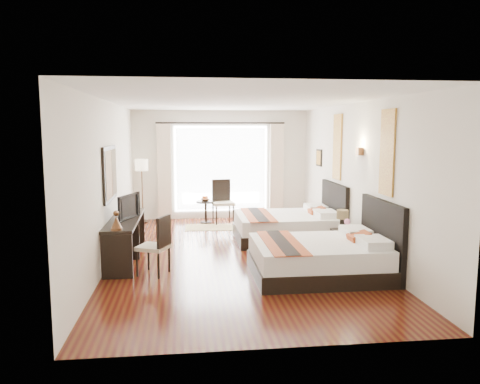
{
  "coord_description": "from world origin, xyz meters",
  "views": [
    {
      "loc": [
        -0.91,
        -8.37,
        2.3
      ],
      "look_at": [
        0.09,
        0.18,
        1.16
      ],
      "focal_mm": 35.0,
      "sensor_mm": 36.0,
      "label": 1
    }
  ],
  "objects": [
    {
      "name": "wall_headboard",
      "position": [
        2.25,
        0.0,
        1.4
      ],
      "size": [
        0.01,
        7.5,
        2.8
      ],
      "primitive_type": "cube",
      "color": "silver",
      "rests_on": "floor"
    },
    {
      "name": "console_desk",
      "position": [
        -1.99,
        -0.08,
        0.38
      ],
      "size": [
        0.5,
        2.2,
        0.76
      ],
      "primitive_type": "cube",
      "color": "black",
      "rests_on": "floor"
    },
    {
      "name": "sheer_curtain",
      "position": [
        0.0,
        3.67,
        1.3
      ],
      "size": [
        2.3,
        0.02,
        2.1
      ],
      "primitive_type": "cube",
      "color": "white",
      "rests_on": "wall_window"
    },
    {
      "name": "art_panel_near",
      "position": [
        2.23,
        -1.36,
        1.95
      ],
      "size": [
        0.03,
        0.5,
        1.35
      ],
      "primitive_type": "cube",
      "color": "maroon",
      "rests_on": "wall_headboard"
    },
    {
      "name": "floor_lamp",
      "position": [
        -1.99,
        3.35,
        1.34
      ],
      "size": [
        0.32,
        0.32,
        1.58
      ],
      "color": "black",
      "rests_on": "floor"
    },
    {
      "name": "art_panel_far",
      "position": [
        2.23,
        1.08,
        1.95
      ],
      "size": [
        0.03,
        0.5,
        1.35
      ],
      "primitive_type": "cube",
      "color": "maroon",
      "rests_on": "wall_headboard"
    },
    {
      "name": "mirror_glass",
      "position": [
        -2.19,
        -0.08,
        1.55
      ],
      "size": [
        0.01,
        1.12,
        0.82
      ],
      "primitive_type": "cube",
      "color": "white",
      "rests_on": "mirror_frame"
    },
    {
      "name": "window_chair",
      "position": [
        -0.01,
        3.04,
        0.33
      ],
      "size": [
        0.57,
        0.57,
        1.08
      ],
      "rotation": [
        0.0,
        0.0,
        -1.43
      ],
      "color": "tan",
      "rests_on": "floor"
    },
    {
      "name": "bronze_figurine",
      "position": [
        -1.99,
        -1.08,
        0.89
      ],
      "size": [
        0.2,
        0.2,
        0.27
      ],
      "primitive_type": null,
      "rotation": [
        0.0,
        0.0,
        0.13
      ],
      "color": "#4C301B",
      "rests_on": "console_desk"
    },
    {
      "name": "television",
      "position": [
        -1.97,
        -0.14,
        0.97
      ],
      "size": [
        0.36,
        0.75,
        0.44
      ],
      "primitive_type": "imported",
      "rotation": [
        0.0,
        0.0,
        1.22
      ],
      "color": "black",
      "rests_on": "console_desk"
    },
    {
      "name": "wall_desk",
      "position": [
        -2.25,
        0.0,
        1.4
      ],
      "size": [
        0.01,
        7.5,
        2.8
      ],
      "primitive_type": "cube",
      "color": "silver",
      "rests_on": "floor"
    },
    {
      "name": "desk_chair",
      "position": [
        -1.43,
        -0.99,
        0.29
      ],
      "size": [
        0.58,
        0.58,
        0.96
      ],
      "rotation": [
        0.0,
        0.0,
        2.72
      ],
      "color": "tan",
      "rests_on": "floor"
    },
    {
      "name": "nightstand",
      "position": [
        1.96,
        -0.29,
        0.24
      ],
      "size": [
        0.4,
        0.5,
        0.48
      ],
      "primitive_type": "cube",
      "color": "black",
      "rests_on": "floor"
    },
    {
      "name": "wall_window",
      "position": [
        0.0,
        3.75,
        1.4
      ],
      "size": [
        4.5,
        0.01,
        2.8
      ],
      "primitive_type": "cube",
      "color": "silver",
      "rests_on": "floor"
    },
    {
      "name": "window_glass",
      "position": [
        0.0,
        3.73,
        1.3
      ],
      "size": [
        2.4,
        0.02,
        2.2
      ],
      "primitive_type": "cube",
      "color": "white",
      "rests_on": "wall_window"
    },
    {
      "name": "ceiling",
      "position": [
        0.0,
        0.0,
        2.79
      ],
      "size": [
        4.5,
        7.5,
        0.02
      ],
      "primitive_type": "cube",
      "color": "white",
      "rests_on": "wall_headboard"
    },
    {
      "name": "mirror_frame",
      "position": [
        -2.22,
        -0.08,
        1.55
      ],
      "size": [
        0.04,
        1.25,
        0.95
      ],
      "primitive_type": "cube",
      "color": "black",
      "rests_on": "wall_desk"
    },
    {
      "name": "drape_right",
      "position": [
        1.45,
        3.63,
        1.28
      ],
      "size": [
        0.35,
        0.14,
        2.35
      ],
      "primitive_type": "cube",
      "color": "beige",
      "rests_on": "floor"
    },
    {
      "name": "floor",
      "position": [
        0.0,
        0.0,
        -0.01
      ],
      "size": [
        4.5,
        7.5,
        0.01
      ],
      "primitive_type": "cube",
      "color": "#3D0E0B",
      "rests_on": "ground"
    },
    {
      "name": "table_lamp",
      "position": [
        1.94,
        -0.18,
        0.73
      ],
      "size": [
        0.22,
        0.22,
        0.34
      ],
      "color": "black",
      "rests_on": "nightstand"
    },
    {
      "name": "jute_rug",
      "position": [
        -0.37,
        2.54,
        0.01
      ],
      "size": [
        1.15,
        0.81,
        0.01
      ],
      "primitive_type": "cube",
      "rotation": [
        0.0,
        0.0,
        -0.05
      ],
      "color": "tan",
      "rests_on": "floor"
    },
    {
      "name": "drape_left",
      "position": [
        -1.45,
        3.63,
        1.28
      ],
      "size": [
        0.35,
        0.14,
        2.35
      ],
      "primitive_type": "cube",
      "color": "beige",
      "rests_on": "floor"
    },
    {
      "name": "fruit_bowl",
      "position": [
        -0.44,
        3.17,
        0.57
      ],
      "size": [
        0.28,
        0.28,
        0.05
      ],
      "primitive_type": "imported",
      "rotation": [
        0.0,
        0.0,
        0.31
      ],
      "color": "#412917",
      "rests_on": "side_table"
    },
    {
      "name": "bed_far",
      "position": [
        1.24,
        1.08,
        0.31
      ],
      "size": [
        2.12,
        1.65,
        1.2
      ],
      "color": "black",
      "rests_on": "floor"
    },
    {
      "name": "wall_entry",
      "position": [
        0.0,
        -3.75,
        1.4
      ],
      "size": [
        4.5,
        0.01,
        2.8
      ],
      "primitive_type": "cube",
      "color": "silver",
      "rests_on": "floor"
    },
    {
      "name": "wall_sconce",
      "position": [
        2.19,
        -0.29,
        1.92
      ],
      "size": [
        0.1,
        0.14,
        0.14
      ],
      "primitive_type": "cube",
      "color": "#4C301B",
      "rests_on": "wall_headboard"
    },
    {
      "name": "bed_near",
      "position": [
        1.25,
        -1.36,
        0.31
      ],
      "size": [
        2.12,
        1.65,
        1.19
      ],
      "color": "black",
      "rests_on": "floor"
    },
    {
      "name": "vase",
      "position": [
        1.93,
        -0.49,
        0.57
      ],
      "size": [
        0.17,
        0.17,
        0.15
      ],
      "primitive_type": "imported",
      "rotation": [
        0.0,
        0.0,
        -0.28
      ],
      "color": "black",
      "rests_on": "nightstand"
    },
    {
      "name": "side_table",
      "position": [
        -0.43,
        3.14,
        0.27
      ],
      "size": [
        0.47,
        0.47,
        0.55
      ],
      "primitive_type": "cylinder",
      "color": "black",
      "rests_on": "floor"
    }
  ]
}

